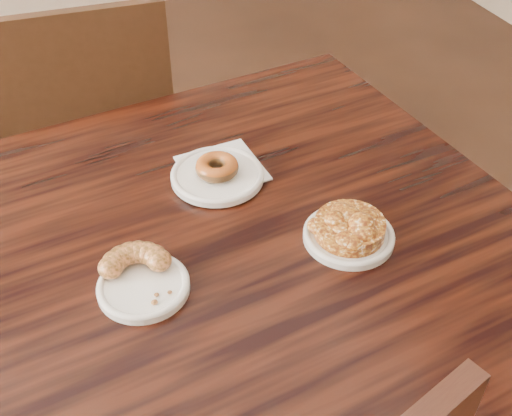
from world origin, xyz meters
name	(u,v)px	position (x,y,z in m)	size (l,w,h in m)	color
floor	(109,403)	(0.00, 0.00, 0.00)	(5.00, 5.00, 0.00)	black
cafe_table	(245,370)	(0.28, -0.28, 0.38)	(0.99, 0.99, 0.75)	black
chair_far	(88,131)	(0.13, 0.61, 0.45)	(0.49, 0.49, 0.90)	black
napkin	(222,168)	(0.31, -0.09, 0.75)	(0.15, 0.15, 0.00)	white
plate_donut	(217,176)	(0.29, -0.12, 0.76)	(0.17, 0.17, 0.01)	white
plate_cruller	(144,287)	(0.10, -0.34, 0.76)	(0.14, 0.14, 0.01)	white
plate_fritter	(349,236)	(0.45, -0.35, 0.76)	(0.15, 0.15, 0.01)	silver
glazed_donut	(217,167)	(0.29, -0.12, 0.78)	(0.08, 0.08, 0.03)	#964A15
apple_fritter	(350,225)	(0.45, -0.35, 0.78)	(0.16, 0.16, 0.04)	#4D1B08
cruller_fragment	(142,276)	(0.10, -0.34, 0.78)	(0.13, 0.13, 0.04)	#5A3612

